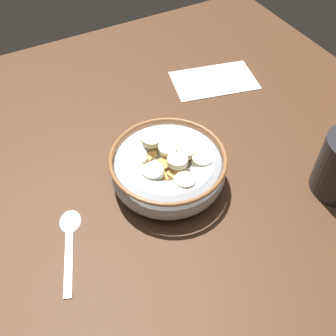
{
  "coord_description": "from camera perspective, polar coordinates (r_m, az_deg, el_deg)",
  "views": [
    {
      "loc": [
        -18.04,
        -33.69,
        46.36
      ],
      "look_at": [
        0.0,
        0.0,
        3.0
      ],
      "focal_mm": 43.25,
      "sensor_mm": 36.0,
      "label": 1
    }
  ],
  "objects": [
    {
      "name": "cereal_bowl",
      "position": [
        0.58,
        -0.0,
        -0.02
      ],
      "size": [
        16.64,
        16.64,
        5.92
      ],
      "color": "#B2BCC6",
      "rests_on": "ground_plane"
    },
    {
      "name": "ground_plane",
      "position": [
        0.61,
        -0.0,
        -2.49
      ],
      "size": [
        90.32,
        90.32,
        2.0
      ],
      "primitive_type": "cube",
      "color": "#472B19"
    },
    {
      "name": "folded_napkin",
      "position": [
        0.78,
        6.51,
        12.2
      ],
      "size": [
        17.17,
        12.6,
        0.3
      ],
      "primitive_type": "cube",
      "rotation": [
        0.0,
        0.0,
        -0.24
      ],
      "color": "white",
      "rests_on": "ground_plane"
    },
    {
      "name": "spoon",
      "position": [
        0.56,
        -13.76,
        -8.48
      ],
      "size": [
        6.47,
        13.05,
        0.8
      ],
      "color": "silver",
      "rests_on": "ground_plane"
    }
  ]
}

